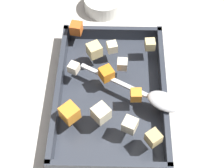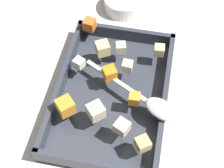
{
  "view_description": "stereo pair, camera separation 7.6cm",
  "coord_description": "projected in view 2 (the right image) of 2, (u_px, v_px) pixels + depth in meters",
  "views": [
    {
      "loc": [
        0.44,
        -0.0,
        0.69
      ],
      "look_at": [
        0.0,
        -0.01,
        0.06
      ],
      "focal_mm": 54.08,
      "sensor_mm": 36.0,
      "label": 1
    },
    {
      "loc": [
        0.43,
        0.07,
        0.69
      ],
      "look_at": [
        0.0,
        -0.01,
        0.06
      ],
      "focal_mm": 54.08,
      "sensor_mm": 36.0,
      "label": 2
    }
  ],
  "objects": [
    {
      "name": "potato_chunk_mid_right",
      "position": [
        103.0,
        48.0,
        0.81
      ],
      "size": [
        0.04,
        0.04,
        0.03
      ],
      "primitive_type": "cube",
      "rotation": [
        0.0,
        0.0,
        5.23
      ],
      "color": "#E0CC89",
      "rests_on": "baking_dish"
    },
    {
      "name": "ground_plane",
      "position": [
        117.0,
        99.0,
        0.81
      ],
      "size": [
        4.0,
        4.0,
        0.0
      ],
      "primitive_type": "plane",
      "color": "beige"
    },
    {
      "name": "potato_chunk_corner_nw",
      "position": [
        96.0,
        111.0,
        0.71
      ],
      "size": [
        0.05,
        0.05,
        0.03
      ],
      "primitive_type": "cube",
      "rotation": [
        0.0,
        0.0,
        3.88
      ],
      "color": "beige",
      "rests_on": "baking_dish"
    },
    {
      "name": "carrot_chunk_under_handle",
      "position": [
        65.0,
        106.0,
        0.72
      ],
      "size": [
        0.05,
        0.05,
        0.03
      ],
      "primitive_type": "cube",
      "rotation": [
        0.0,
        0.0,
        2.33
      ],
      "color": "orange",
      "rests_on": "baking_dish"
    },
    {
      "name": "parsnip_chunk_back_center",
      "position": [
        127.0,
        66.0,
        0.79
      ],
      "size": [
        0.02,
        0.02,
        0.02
      ],
      "primitive_type": "cube",
      "rotation": [
        0.0,
        0.0,
        1.51
      ],
      "color": "silver",
      "rests_on": "baking_dish"
    },
    {
      "name": "potato_chunk_corner_se",
      "position": [
        143.0,
        144.0,
        0.67
      ],
      "size": [
        0.04,
        0.04,
        0.03
      ],
      "primitive_type": "cube",
      "rotation": [
        0.0,
        0.0,
        0.63
      ],
      "color": "tan",
      "rests_on": "baking_dish"
    },
    {
      "name": "carrot_chunk_front_center",
      "position": [
        90.0,
        25.0,
        0.86
      ],
      "size": [
        0.03,
        0.03,
        0.03
      ],
      "primitive_type": "cube",
      "rotation": [
        0.0,
        0.0,
        6.11
      ],
      "color": "orange",
      "rests_on": "baking_dish"
    },
    {
      "name": "small_prep_bowl",
      "position": [
        123.0,
        3.0,
        0.97
      ],
      "size": [
        0.11,
        0.11,
        0.04
      ],
      "primitive_type": "cylinder",
      "color": "silver",
      "rests_on": "ground_plane"
    },
    {
      "name": "carrot_chunk_rim_edge",
      "position": [
        110.0,
        73.0,
        0.77
      ],
      "size": [
        0.04,
        0.04,
        0.03
      ],
      "primitive_type": "cube",
      "rotation": [
        0.0,
        0.0,
        2.12
      ],
      "color": "orange",
      "rests_on": "baking_dish"
    },
    {
      "name": "carrot_chunk_corner_sw",
      "position": [
        134.0,
        98.0,
        0.73
      ],
      "size": [
        0.02,
        0.02,
        0.02
      ],
      "primitive_type": "cube",
      "rotation": [
        0.0,
        0.0,
        0.03
      ],
      "color": "orange",
      "rests_on": "baking_dish"
    },
    {
      "name": "potato_chunk_near_spoon",
      "position": [
        122.0,
        127.0,
        0.69
      ],
      "size": [
        0.04,
        0.04,
        0.03
      ],
      "primitive_type": "cube",
      "rotation": [
        0.0,
        0.0,
        5.85
      ],
      "color": "beige",
      "rests_on": "baking_dish"
    },
    {
      "name": "parsnip_chunk_mid_left",
      "position": [
        79.0,
        63.0,
        0.79
      ],
      "size": [
        0.03,
        0.03,
        0.02
      ],
      "primitive_type": "cube",
      "rotation": [
        0.0,
        0.0,
        4.29
      ],
      "color": "silver",
      "rests_on": "baking_dish"
    },
    {
      "name": "potato_chunk_heap_side",
      "position": [
        121.0,
        48.0,
        0.82
      ],
      "size": [
        0.03,
        0.03,
        0.02
      ],
      "primitive_type": "cube",
      "rotation": [
        0.0,
        0.0,
        4.99
      ],
      "color": "beige",
      "rests_on": "baking_dish"
    },
    {
      "name": "potato_chunk_center",
      "position": [
        159.0,
        50.0,
        0.81
      ],
      "size": [
        0.03,
        0.03,
        0.02
      ],
      "primitive_type": "cube",
      "rotation": [
        0.0,
        0.0,
        1.64
      ],
      "color": "#E0CC89",
      "rests_on": "baking_dish"
    },
    {
      "name": "baking_dish",
      "position": [
        112.0,
        96.0,
        0.8
      ],
      "size": [
        0.38,
        0.26,
        0.05
      ],
      "color": "#333842",
      "rests_on": "ground_plane"
    },
    {
      "name": "serving_spoon",
      "position": [
        156.0,
        106.0,
        0.73
      ],
      "size": [
        0.14,
        0.23,
        0.02
      ],
      "rotation": [
        0.0,
        0.0,
        4.22
      ],
      "color": "silver",
      "rests_on": "baking_dish"
    }
  ]
}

